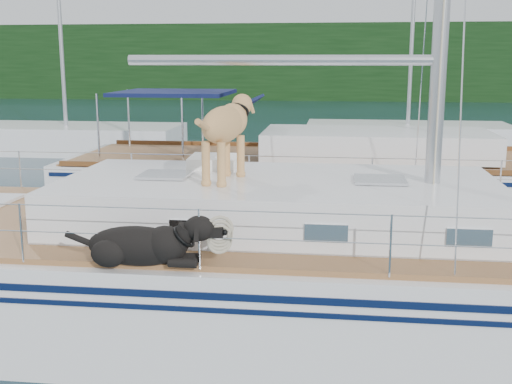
# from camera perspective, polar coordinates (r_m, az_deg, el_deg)

# --- Properties ---
(ground) EXTENTS (120.00, 120.00, 0.00)m
(ground) POSITION_cam_1_polar(r_m,az_deg,el_deg) (8.34, -3.65, -11.02)
(ground) COLOR black
(ground) RESTS_ON ground
(tree_line) EXTENTS (90.00, 3.00, 6.00)m
(tree_line) POSITION_cam_1_polar(r_m,az_deg,el_deg) (52.57, 5.73, 11.41)
(tree_line) COLOR black
(tree_line) RESTS_ON ground
(shore_bank) EXTENTS (92.00, 1.00, 1.20)m
(shore_bank) POSITION_cam_1_polar(r_m,az_deg,el_deg) (53.83, 5.72, 8.86)
(shore_bank) COLOR #595147
(shore_bank) RESTS_ON ground
(main_sailboat) EXTENTS (12.00, 3.82, 14.01)m
(main_sailboat) POSITION_cam_1_polar(r_m,az_deg,el_deg) (8.08, -3.09, -6.62)
(main_sailboat) COLOR white
(main_sailboat) RESTS_ON ground
(neighbor_sailboat) EXTENTS (11.00, 3.50, 13.30)m
(neighbor_sailboat) POSITION_cam_1_polar(r_m,az_deg,el_deg) (14.10, 6.10, 1.04)
(neighbor_sailboat) COLOR white
(neighbor_sailboat) RESTS_ON ground
(bg_boat_west) EXTENTS (8.00, 3.00, 11.65)m
(bg_boat_west) POSITION_cam_1_polar(r_m,az_deg,el_deg) (23.70, -16.45, 4.51)
(bg_boat_west) COLOR white
(bg_boat_west) RESTS_ON ground
(bg_boat_center) EXTENTS (7.20, 3.00, 11.65)m
(bg_boat_center) POSITION_cam_1_polar(r_m,az_deg,el_deg) (23.84, 13.29, 4.73)
(bg_boat_center) COLOR white
(bg_boat_center) RESTS_ON ground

